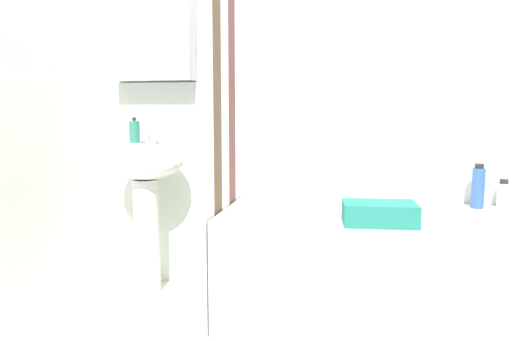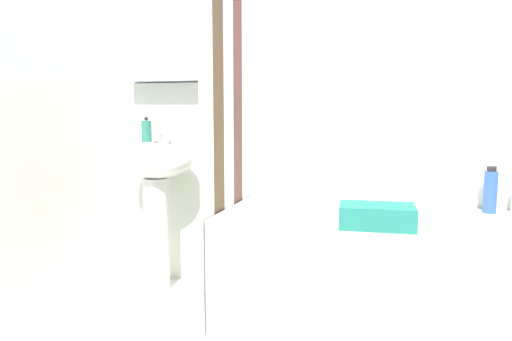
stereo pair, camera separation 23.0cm
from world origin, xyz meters
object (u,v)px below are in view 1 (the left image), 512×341
object	(u,v)px
towel_folded	(379,213)
sink	(145,185)
bathtub	(374,269)
soap_dispenser	(134,131)
body_wash_bottle	(503,194)
shampoo_bottle	(478,187)

from	to	relation	value
towel_folded	sink	bearing A→B (deg)	163.98
bathtub	towel_folded	distance (m)	0.39
soap_dispenser	body_wash_bottle	world-z (taller)	soap_dispenser
shampoo_bottle	body_wash_bottle	bearing A→B (deg)	17.16
sink	body_wash_bottle	bearing A→B (deg)	4.19
sink	body_wash_bottle	distance (m)	1.89
bathtub	shampoo_bottle	distance (m)	0.68
soap_dispenser	shampoo_bottle	distance (m)	1.86
soap_dispenser	towel_folded	world-z (taller)	soap_dispenser
sink	towel_folded	world-z (taller)	sink
sink	shampoo_bottle	xyz separation A→B (m)	(1.75, 0.10, 0.03)
shampoo_bottle	towel_folded	distance (m)	0.68
soap_dispenser	bathtub	distance (m)	1.50
bathtub	body_wash_bottle	world-z (taller)	body_wash_bottle
body_wash_bottle	shampoo_bottle	world-z (taller)	shampoo_bottle
body_wash_bottle	towel_folded	distance (m)	0.80
body_wash_bottle	towel_folded	size ratio (longest dim) A/B	0.47
bathtub	towel_folded	bearing A→B (deg)	-87.45
sink	bathtub	size ratio (longest dim) A/B	0.58
soap_dispenser	body_wash_bottle	bearing A→B (deg)	1.91
sink	bathtub	xyz separation A→B (m)	(1.25, -0.14, -0.35)
soap_dispenser	body_wash_bottle	distance (m)	2.00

